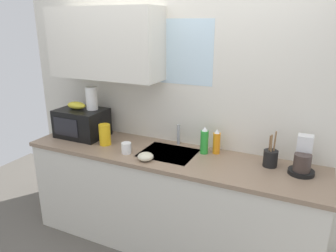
% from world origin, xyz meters
% --- Properties ---
extents(kitchen_wall_assembly, '(3.35, 0.42, 2.50)m').
position_xyz_m(kitchen_wall_assembly, '(-0.14, 0.31, 1.36)').
color(kitchen_wall_assembly, silver).
rests_on(kitchen_wall_assembly, ground).
extents(counter_unit, '(2.58, 0.63, 0.90)m').
position_xyz_m(counter_unit, '(-0.00, 0.00, 0.46)').
color(counter_unit, silver).
rests_on(counter_unit, ground).
extents(sink_faucet, '(0.03, 0.03, 0.19)m').
position_xyz_m(sink_faucet, '(-0.01, 0.24, 1.00)').
color(sink_faucet, '#B2B5BA').
rests_on(sink_faucet, counter_unit).
extents(microwave, '(0.46, 0.35, 0.27)m').
position_xyz_m(microwave, '(-0.95, 0.05, 1.04)').
color(microwave, black).
rests_on(microwave, counter_unit).
extents(banana_bunch, '(0.20, 0.11, 0.07)m').
position_xyz_m(banana_bunch, '(-1.00, 0.05, 1.20)').
color(banana_bunch, gold).
rests_on(banana_bunch, microwave).
extents(paper_towel_roll, '(0.11, 0.11, 0.22)m').
position_xyz_m(paper_towel_roll, '(-0.85, 0.10, 1.28)').
color(paper_towel_roll, white).
rests_on(paper_towel_roll, microwave).
extents(coffee_maker, '(0.19, 0.21, 0.28)m').
position_xyz_m(coffee_maker, '(1.05, 0.11, 1.00)').
color(coffee_maker, black).
rests_on(coffee_maker, counter_unit).
extents(dish_soap_bottle_green, '(0.07, 0.07, 0.24)m').
position_xyz_m(dish_soap_bottle_green, '(0.27, 0.15, 1.01)').
color(dish_soap_bottle_green, green).
rests_on(dish_soap_bottle_green, counter_unit).
extents(dish_soap_bottle_orange, '(0.06, 0.06, 0.22)m').
position_xyz_m(dish_soap_bottle_orange, '(0.37, 0.19, 1.00)').
color(dish_soap_bottle_orange, orange).
rests_on(dish_soap_bottle_orange, counter_unit).
extents(cereal_canister, '(0.10, 0.10, 0.19)m').
position_xyz_m(cereal_canister, '(-0.61, -0.05, 1.00)').
color(cereal_canister, gold).
rests_on(cereal_canister, counter_unit).
extents(mug_white, '(0.08, 0.08, 0.09)m').
position_xyz_m(mug_white, '(-0.33, -0.14, 0.95)').
color(mug_white, white).
rests_on(mug_white, counter_unit).
extents(utensil_crock, '(0.11, 0.11, 0.29)m').
position_xyz_m(utensil_crock, '(0.82, 0.12, 0.97)').
color(utensil_crock, black).
rests_on(utensil_crock, counter_unit).
extents(small_bowl, '(0.13, 0.13, 0.06)m').
position_xyz_m(small_bowl, '(-0.11, -0.20, 0.93)').
color(small_bowl, beige).
rests_on(small_bowl, counter_unit).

